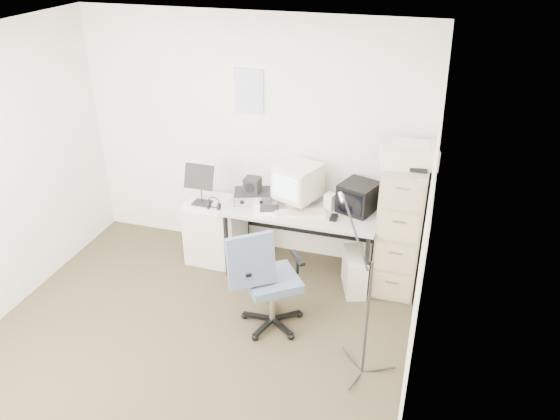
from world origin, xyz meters
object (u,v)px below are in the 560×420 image
(filing_cabinet, at_px, (400,227))
(office_chair, at_px, (272,279))
(side_cart, at_px, (216,231))
(desk, at_px, (302,240))

(filing_cabinet, height_order, office_chair, filing_cabinet)
(filing_cabinet, relative_size, office_chair, 1.31)
(office_chair, xyz_separation_m, side_cart, (-0.89, 0.86, -0.15))
(office_chair, bearing_deg, side_cart, 99.14)
(desk, xyz_separation_m, office_chair, (-0.03, -0.91, 0.13))
(side_cart, bearing_deg, desk, 4.05)
(desk, relative_size, office_chair, 1.52)
(filing_cabinet, bearing_deg, side_cart, -177.51)
(side_cart, bearing_deg, filing_cabinet, 3.34)
(desk, height_order, office_chair, office_chair)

